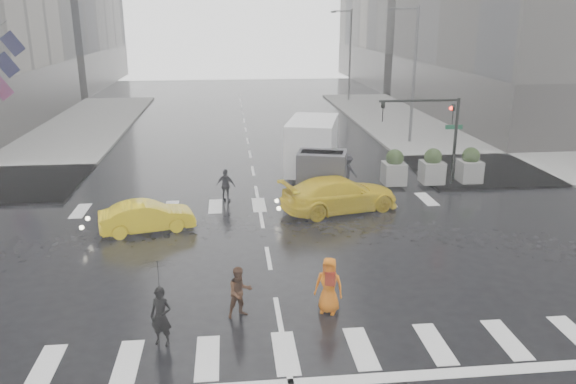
{
  "coord_description": "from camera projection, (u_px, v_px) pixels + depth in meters",
  "views": [
    {
      "loc": [
        -1.27,
        -18.54,
        8.33
      ],
      "look_at": [
        0.92,
        2.0,
        1.84
      ],
      "focal_mm": 35.0,
      "sensor_mm": 36.0,
      "label": 1
    }
  ],
  "objects": [
    {
      "name": "sidewalk_ne",
      "position": [
        531.0,
        141.0,
        38.76
      ],
      "size": [
        35.0,
        35.0,
        0.15
      ],
      "primitive_type": "cube",
      "color": "gray",
      "rests_on": "ground"
    },
    {
      "name": "street_lamp_far",
      "position": [
        349.0,
        52.0,
        55.87
      ],
      "size": [
        2.15,
        0.22,
        9.0
      ],
      "color": "#59595B",
      "rests_on": "ground"
    },
    {
      "name": "planter_mid",
      "position": [
        432.0,
        167.0,
        28.61
      ],
      "size": [
        1.1,
        1.1,
        1.8
      ],
      "color": "gray",
      "rests_on": "ground"
    },
    {
      "name": "traffic_signal_pole",
      "position": [
        437.0,
        124.0,
        27.75
      ],
      "size": [
        4.45,
        0.42,
        4.5
      ],
      "color": "black",
      "rests_on": "ground"
    },
    {
      "name": "ground",
      "position": [
        268.0,
        258.0,
        20.21
      ],
      "size": [
        120.0,
        120.0,
        0.0
      ],
      "primitive_type": "plane",
      "color": "black",
      "rests_on": "ground"
    },
    {
      "name": "pedestrian_orange",
      "position": [
        329.0,
        285.0,
        16.3
      ],
      "size": [
        0.98,
        0.82,
        1.71
      ],
      "rotation": [
        0.0,
        0.0,
        -0.4
      ],
      "color": "orange",
      "rests_on": "ground"
    },
    {
      "name": "flag_cluster",
      "position": [
        2.0,
        62.0,
        34.54
      ],
      "size": [
        2.87,
        3.06,
        4.69
      ],
      "color": "#59595B",
      "rests_on": "ground"
    },
    {
      "name": "planter_east",
      "position": [
        470.0,
        166.0,
        28.81
      ],
      "size": [
        1.1,
        1.1,
        1.8
      ],
      "color": "gray",
      "rests_on": "ground"
    },
    {
      "name": "pedestrian_brown",
      "position": [
        240.0,
        292.0,
        16.07
      ],
      "size": [
        0.91,
        0.81,
        1.54
      ],
      "primitive_type": "imported",
      "rotation": [
        0.0,
        0.0,
        0.36
      ],
      "color": "#412617",
      "rests_on": "ground"
    },
    {
      "name": "pedestrian_black",
      "position": [
        159.0,
        289.0,
        14.45
      ],
      "size": [
        1.23,
        1.24,
        2.43
      ],
      "rotation": [
        0.0,
        0.0,
        -0.34
      ],
      "color": "black",
      "rests_on": "ground"
    },
    {
      "name": "pedestrian_far_b",
      "position": [
        347.0,
        171.0,
        28.47
      ],
      "size": [
        1.19,
        1.16,
        1.66
      ],
      "primitive_type": "imported",
      "rotation": [
        0.0,
        0.0,
        2.4
      ],
      "color": "black",
      "rests_on": "ground"
    },
    {
      "name": "taxi_rear",
      "position": [
        340.0,
        194.0,
        24.91
      ],
      "size": [
        5.1,
        3.34,
        1.54
      ],
      "primitive_type": "imported",
      "rotation": [
        0.0,
        0.0,
        1.84
      ],
      "color": "yellow",
      "rests_on": "ground"
    },
    {
      "name": "planter_west",
      "position": [
        394.0,
        168.0,
        28.4
      ],
      "size": [
        1.1,
        1.1,
        1.8
      ],
      "color": "gray",
      "rests_on": "ground"
    },
    {
      "name": "box_truck",
      "position": [
        315.0,
        153.0,
        28.29
      ],
      "size": [
        2.32,
        6.18,
        3.28
      ],
      "rotation": [
        0.0,
        0.0,
        -0.26
      ],
      "color": "silver",
      "rests_on": "ground"
    },
    {
      "name": "road_markings",
      "position": [
        268.0,
        258.0,
        20.21
      ],
      "size": [
        18.0,
        48.0,
        0.01
      ],
      "primitive_type": null,
      "color": "silver",
      "rests_on": "ground"
    },
    {
      "name": "pedestrian_far_a",
      "position": [
        226.0,
        185.0,
        26.18
      ],
      "size": [
        1.05,
        0.87,
        1.55
      ],
      "primitive_type": "imported",
      "rotation": [
        0.0,
        0.0,
        2.73
      ],
      "color": "black",
      "rests_on": "ground"
    },
    {
      "name": "street_lamp_near",
      "position": [
        412.0,
        70.0,
        36.9
      ],
      "size": [
        2.15,
        0.22,
        9.0
      ],
      "color": "#59595B",
      "rests_on": "ground"
    },
    {
      "name": "taxi_mid",
      "position": [
        147.0,
        217.0,
        22.57
      ],
      "size": [
        3.96,
        2.17,
        1.24
      ],
      "primitive_type": "imported",
      "rotation": [
        0.0,
        0.0,
        1.81
      ],
      "color": "yellow",
      "rests_on": "ground"
    }
  ]
}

